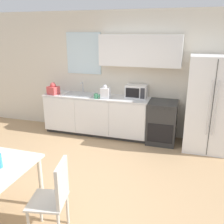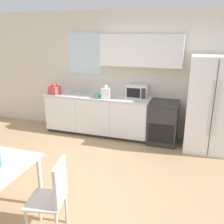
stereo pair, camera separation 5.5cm
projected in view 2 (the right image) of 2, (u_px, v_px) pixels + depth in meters
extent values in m
plane|color=tan|center=(77.00, 186.00, 3.83)|extent=(12.00, 12.00, 0.00)
cube|color=beige|center=(121.00, 74.00, 5.57)|extent=(12.00, 0.06, 2.70)
cube|color=silver|center=(85.00, 53.00, 5.65)|extent=(0.82, 0.04, 0.91)
cube|color=white|center=(141.00, 51.00, 5.09)|extent=(1.69, 0.32, 0.63)
cube|color=#333333|center=(98.00, 131.00, 5.84)|extent=(2.35, 0.53, 0.08)
cube|color=white|center=(98.00, 114.00, 5.68)|extent=(2.35, 0.59, 0.79)
cube|color=white|center=(60.00, 114.00, 5.63)|extent=(0.76, 0.01, 0.77)
cube|color=white|center=(93.00, 118.00, 5.40)|extent=(0.76, 0.01, 0.77)
cube|color=white|center=(128.00, 122.00, 5.17)|extent=(0.76, 0.01, 0.77)
cube|color=silver|center=(97.00, 96.00, 5.55)|extent=(2.38, 0.62, 0.03)
cube|color=#2D2D2D|center=(163.00, 122.00, 5.24)|extent=(0.59, 0.63, 0.88)
cube|color=black|center=(161.00, 134.00, 4.99)|extent=(0.51, 0.01, 0.39)
cylinder|color=#262626|center=(154.00, 108.00, 4.87)|extent=(0.03, 0.02, 0.03)
cylinder|color=#262626|center=(159.00, 109.00, 4.84)|extent=(0.03, 0.02, 0.03)
cylinder|color=#262626|center=(165.00, 109.00, 4.80)|extent=(0.03, 0.02, 0.03)
cylinder|color=#262626|center=(171.00, 110.00, 4.77)|extent=(0.03, 0.02, 0.03)
cube|color=white|center=(212.00, 105.00, 4.77)|extent=(0.90, 0.75, 1.85)
cube|color=#3F3F3F|center=(213.00, 110.00, 4.43)|extent=(0.01, 0.01, 1.79)
cylinder|color=silver|center=(210.00, 109.00, 4.41)|extent=(0.02, 0.02, 1.02)
cylinder|color=silver|center=(216.00, 109.00, 4.38)|extent=(0.02, 0.02, 1.02)
cube|color=#B7BABC|center=(81.00, 94.00, 5.66)|extent=(0.69, 0.42, 0.02)
cylinder|color=silver|center=(84.00, 87.00, 5.77)|extent=(0.02, 0.02, 0.24)
cylinder|color=silver|center=(83.00, 83.00, 5.67)|extent=(0.02, 0.14, 0.02)
cube|color=silver|center=(138.00, 91.00, 5.34)|extent=(0.45, 0.32, 0.28)
cube|color=black|center=(133.00, 93.00, 5.21)|extent=(0.29, 0.01, 0.20)
cube|color=#2D2D33|center=(143.00, 94.00, 5.14)|extent=(0.09, 0.01, 0.22)
cylinder|color=#3F8C66|center=(97.00, 96.00, 5.32)|extent=(0.10, 0.10, 0.10)
torus|color=#3F8C66|center=(100.00, 96.00, 5.29)|extent=(0.02, 0.08, 0.08)
cube|color=white|center=(106.00, 93.00, 5.31)|extent=(0.19, 0.16, 0.22)
sphere|color=white|center=(106.00, 87.00, 5.27)|extent=(0.11, 0.11, 0.10)
cube|color=#D14C4C|center=(55.00, 90.00, 5.67)|extent=(0.28, 0.25, 0.18)
sphere|color=#D14C4C|center=(54.00, 85.00, 5.64)|extent=(0.16, 0.16, 0.13)
cylinder|color=beige|center=(40.00, 182.00, 3.30)|extent=(0.06, 0.06, 0.73)
cube|color=beige|center=(46.00, 200.00, 2.82)|extent=(0.47, 0.47, 0.02)
cube|color=beige|center=(60.00, 182.00, 2.72)|extent=(0.11, 0.37, 0.48)
cylinder|color=beige|center=(39.00, 206.00, 3.07)|extent=(0.03, 0.03, 0.43)
cylinder|color=beige|center=(66.00, 208.00, 3.03)|extent=(0.03, 0.03, 0.43)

